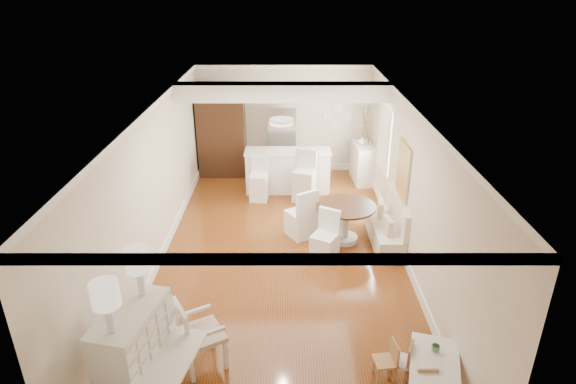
{
  "coord_description": "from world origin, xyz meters",
  "views": [
    {
      "loc": [
        0.1,
        -7.73,
        4.78
      ],
      "look_at": [
        0.1,
        0.3,
        1.2
      ],
      "focal_mm": 30.0,
      "sensor_mm": 36.0,
      "label": 1
    }
  ],
  "objects_px": {
    "kids_table": "(433,377)",
    "kids_chair_a": "(385,361)",
    "pantry_cabinet": "(222,132)",
    "gustavian_armchair": "(201,333)",
    "breakfast_counter": "(288,171)",
    "secretary_bureau": "(136,358)",
    "bar_stool_right": "(304,176)",
    "dining_table": "(345,223)",
    "fridge": "(296,142)",
    "bar_stool_left": "(259,180)",
    "slip_chair_far": "(301,212)",
    "sideboard": "(363,163)",
    "kids_chair_b": "(400,359)",
    "slip_chair_near": "(325,235)"
  },
  "relations": [
    {
      "from": "kids_table",
      "to": "kids_chair_a",
      "type": "bearing_deg",
      "value": 157.39
    },
    {
      "from": "pantry_cabinet",
      "to": "gustavian_armchair",
      "type": "bearing_deg",
      "value": -85.38
    },
    {
      "from": "breakfast_counter",
      "to": "pantry_cabinet",
      "type": "bearing_deg",
      "value": 147.57
    },
    {
      "from": "secretary_bureau",
      "to": "bar_stool_right",
      "type": "distance_m",
      "value": 6.27
    },
    {
      "from": "bar_stool_right",
      "to": "pantry_cabinet",
      "type": "relative_size",
      "value": 0.52
    },
    {
      "from": "kids_chair_a",
      "to": "dining_table",
      "type": "xyz_separation_m",
      "value": [
        -0.12,
        3.59,
        0.11
      ]
    },
    {
      "from": "fridge",
      "to": "secretary_bureau",
      "type": "bearing_deg",
      "value": -104.95
    },
    {
      "from": "secretary_bureau",
      "to": "bar_stool_left",
      "type": "relative_size",
      "value": 1.35
    },
    {
      "from": "kids_table",
      "to": "breakfast_counter",
      "type": "distance_m",
      "value": 6.57
    },
    {
      "from": "slip_chair_far",
      "to": "pantry_cabinet",
      "type": "height_order",
      "value": "pantry_cabinet"
    },
    {
      "from": "secretary_bureau",
      "to": "kids_table",
      "type": "relative_size",
      "value": 1.38
    },
    {
      "from": "bar_stool_right",
      "to": "sideboard",
      "type": "xyz_separation_m",
      "value": [
        1.52,
        1.16,
        -0.1
      ]
    },
    {
      "from": "breakfast_counter",
      "to": "secretary_bureau",
      "type": "bearing_deg",
      "value": -105.62
    },
    {
      "from": "dining_table",
      "to": "fridge",
      "type": "relative_size",
      "value": 0.64
    },
    {
      "from": "dining_table",
      "to": "breakfast_counter",
      "type": "relative_size",
      "value": 0.56
    },
    {
      "from": "slip_chair_far",
      "to": "secretary_bureau",
      "type": "bearing_deg",
      "value": 31.4
    },
    {
      "from": "kids_chair_a",
      "to": "bar_stool_right",
      "type": "relative_size",
      "value": 0.48
    },
    {
      "from": "pantry_cabinet",
      "to": "kids_chair_a",
      "type": "bearing_deg",
      "value": -67.63
    },
    {
      "from": "dining_table",
      "to": "bar_stool_right",
      "type": "xyz_separation_m",
      "value": [
        -0.75,
        1.93,
        0.2
      ]
    },
    {
      "from": "secretary_bureau",
      "to": "kids_chair_a",
      "type": "bearing_deg",
      "value": 18.86
    },
    {
      "from": "secretary_bureau",
      "to": "gustavian_armchair",
      "type": "distance_m",
      "value": 0.92
    },
    {
      "from": "kids_chair_b",
      "to": "pantry_cabinet",
      "type": "height_order",
      "value": "pantry_cabinet"
    },
    {
      "from": "kids_chair_a",
      "to": "pantry_cabinet",
      "type": "height_order",
      "value": "pantry_cabinet"
    },
    {
      "from": "gustavian_armchair",
      "to": "kids_chair_b",
      "type": "xyz_separation_m",
      "value": [
        2.59,
        -0.23,
        -0.24
      ]
    },
    {
      "from": "dining_table",
      "to": "sideboard",
      "type": "distance_m",
      "value": 3.19
    },
    {
      "from": "dining_table",
      "to": "pantry_cabinet",
      "type": "height_order",
      "value": "pantry_cabinet"
    },
    {
      "from": "slip_chair_near",
      "to": "sideboard",
      "type": "distance_m",
      "value": 3.88
    },
    {
      "from": "pantry_cabinet",
      "to": "slip_chair_far",
      "type": "bearing_deg",
      "value": -59.45
    },
    {
      "from": "slip_chair_far",
      "to": "fridge",
      "type": "xyz_separation_m",
      "value": [
        -0.07,
        3.3,
        0.38
      ]
    },
    {
      "from": "fridge",
      "to": "dining_table",
      "type": "bearing_deg",
      "value": -75.4
    },
    {
      "from": "dining_table",
      "to": "pantry_cabinet",
      "type": "distance_m",
      "value": 4.61
    },
    {
      "from": "gustavian_armchair",
      "to": "pantry_cabinet",
      "type": "bearing_deg",
      "value": -25.28
    },
    {
      "from": "kids_table",
      "to": "kids_chair_a",
      "type": "distance_m",
      "value": 0.6
    },
    {
      "from": "fridge",
      "to": "slip_chair_near",
      "type": "bearing_deg",
      "value": -83.35
    },
    {
      "from": "kids_table",
      "to": "secretary_bureau",
      "type": "bearing_deg",
      "value": -177.93
    },
    {
      "from": "dining_table",
      "to": "slip_chair_far",
      "type": "distance_m",
      "value": 0.9
    },
    {
      "from": "fridge",
      "to": "kids_chair_b",
      "type": "bearing_deg",
      "value": -80.03
    },
    {
      "from": "bar_stool_left",
      "to": "sideboard",
      "type": "bearing_deg",
      "value": 31.13
    },
    {
      "from": "secretary_bureau",
      "to": "slip_chair_near",
      "type": "relative_size",
      "value": 1.48
    },
    {
      "from": "kids_chair_b",
      "to": "bar_stool_right",
      "type": "height_order",
      "value": "bar_stool_right"
    },
    {
      "from": "sideboard",
      "to": "breakfast_counter",
      "type": "bearing_deg",
      "value": -165.88
    },
    {
      "from": "kids_chair_b",
      "to": "slip_chair_near",
      "type": "relative_size",
      "value": 0.62
    },
    {
      "from": "slip_chair_far",
      "to": "sideboard",
      "type": "bearing_deg",
      "value": -152.12
    },
    {
      "from": "gustavian_armchair",
      "to": "slip_chair_near",
      "type": "xyz_separation_m",
      "value": [
        1.82,
        2.75,
        -0.06
      ]
    },
    {
      "from": "secretary_bureau",
      "to": "breakfast_counter",
      "type": "bearing_deg",
      "value": 86.48
    },
    {
      "from": "kids_chair_a",
      "to": "dining_table",
      "type": "height_order",
      "value": "dining_table"
    },
    {
      "from": "kids_chair_a",
      "to": "slip_chair_near",
      "type": "xyz_separation_m",
      "value": [
        -0.56,
        3.0,
        0.17
      ]
    },
    {
      "from": "bar_stool_right",
      "to": "pantry_cabinet",
      "type": "distance_m",
      "value": 2.7
    },
    {
      "from": "slip_chair_far",
      "to": "breakfast_counter",
      "type": "distance_m",
      "value": 2.27
    },
    {
      "from": "gustavian_armchair",
      "to": "kids_chair_b",
      "type": "distance_m",
      "value": 2.61
    }
  ]
}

